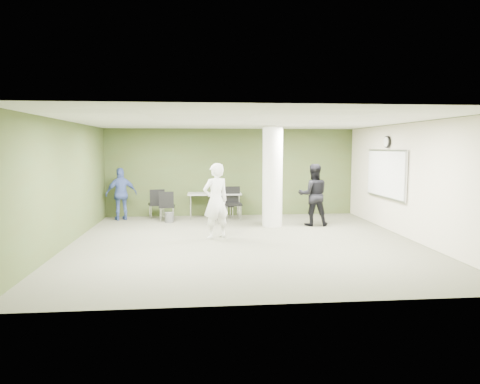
{
  "coord_description": "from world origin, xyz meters",
  "views": [
    {
      "loc": [
        -1.02,
        -9.77,
        2.21
      ],
      "look_at": [
        -0.01,
        1.0,
        1.07
      ],
      "focal_mm": 32.0,
      "sensor_mm": 36.0,
      "label": 1
    }
  ],
  "objects": [
    {
      "name": "wall_back",
      "position": [
        0.0,
        4.0,
        1.4
      ],
      "size": [
        8.0,
        2.8,
        0.02
      ],
      "primitive_type": "cube",
      "rotation": [
        1.57,
        0.0,
        0.0
      ],
      "color": "#464E25",
      "rests_on": "floor"
    },
    {
      "name": "chair_table_right",
      "position": [
        -0.03,
        3.1,
        0.59
      ],
      "size": [
        0.53,
        0.53,
        1.01
      ],
      "rotation": [
        0.0,
        0.0,
        0.04
      ],
      "color": "black",
      "rests_on": "floor"
    },
    {
      "name": "floor",
      "position": [
        0.0,
        0.0,
        0.0
      ],
      "size": [
        8.0,
        8.0,
        0.0
      ],
      "primitive_type": "plane",
      "color": "#595946",
      "rests_on": "ground"
    },
    {
      "name": "wall_left",
      "position": [
        -4.0,
        0.0,
        1.4
      ],
      "size": [
        0.02,
        8.0,
        2.8
      ],
      "primitive_type": "cube",
      "color": "#464E25",
      "rests_on": "floor"
    },
    {
      "name": "chair_back_right",
      "position": [
        -2.34,
        3.41,
        0.55
      ],
      "size": [
        0.56,
        0.56,
        0.94
      ],
      "rotation": [
        0.0,
        0.0,
        3.37
      ],
      "color": "black",
      "rests_on": "floor"
    },
    {
      "name": "ceiling",
      "position": [
        0.0,
        0.0,
        2.8
      ],
      "size": [
        8.0,
        8.0,
        0.0
      ],
      "primitive_type": "plane",
      "rotation": [
        3.14,
        0.0,
        0.0
      ],
      "color": "white",
      "rests_on": "wall_back"
    },
    {
      "name": "man_blue",
      "position": [
        -3.4,
        3.4,
        0.8
      ],
      "size": [
        1.01,
        0.71,
        1.59
      ],
      "primitive_type": "imported",
      "rotation": [
        0.0,
        0.0,
        3.53
      ],
      "color": "#4156A1",
      "rests_on": "floor"
    },
    {
      "name": "woman_white",
      "position": [
        -0.64,
        0.49,
        0.91
      ],
      "size": [
        0.79,
        0.69,
        1.83
      ],
      "primitive_type": "imported",
      "rotation": [
        0.0,
        0.0,
        3.6
      ],
      "color": "white",
      "rests_on": "floor"
    },
    {
      "name": "chair_table_left",
      "position": [
        -0.24,
        3.33,
        0.49
      ],
      "size": [
        0.47,
        0.47,
        0.85
      ],
      "rotation": [
        0.0,
        0.0,
        0.13
      ],
      "color": "black",
      "rests_on": "floor"
    },
    {
      "name": "folding_table",
      "position": [
        -0.56,
        3.5,
        0.74
      ],
      "size": [
        1.66,
        0.73,
        1.04
      ],
      "rotation": [
        0.0,
        0.0,
        -0.01
      ],
      "color": "#9C9B96",
      "rests_on": "floor"
    },
    {
      "name": "wall_clock",
      "position": [
        3.92,
        1.2,
        2.35
      ],
      "size": [
        0.06,
        0.32,
        0.32
      ],
      "color": "black",
      "rests_on": "wall_right_cream"
    },
    {
      "name": "man_black",
      "position": [
        2.16,
        1.95,
        0.87
      ],
      "size": [
        0.9,
        0.73,
        1.75
      ],
      "primitive_type": "imported",
      "rotation": [
        0.0,
        0.0,
        3.05
      ],
      "color": "black",
      "rests_on": "floor"
    },
    {
      "name": "column",
      "position": [
        1.0,
        2.0,
        1.4
      ],
      "size": [
        0.56,
        0.56,
        2.8
      ],
      "primitive_type": "cylinder",
      "color": "silver",
      "rests_on": "floor"
    },
    {
      "name": "whiteboard",
      "position": [
        3.92,
        1.2,
        1.5
      ],
      "size": [
        0.05,
        2.3,
        1.3
      ],
      "color": "silver",
      "rests_on": "wall_right_cream"
    },
    {
      "name": "wall_right_cream",
      "position": [
        4.0,
        0.0,
        1.4
      ],
      "size": [
        0.02,
        8.0,
        2.8
      ],
      "primitive_type": "cube",
      "color": "beige",
      "rests_on": "floor"
    },
    {
      "name": "wastebasket",
      "position": [
        -1.93,
        2.82,
        0.15
      ],
      "size": [
        0.26,
        0.26,
        0.3
      ],
      "primitive_type": "cylinder",
      "color": "#4C4C4C",
      "rests_on": "floor"
    },
    {
      "name": "chair_back_left",
      "position": [
        -2.01,
        2.99,
        0.53
      ],
      "size": [
        0.45,
        0.45,
        0.91
      ],
      "rotation": [
        0.0,
        0.0,
        3.15
      ],
      "color": "black",
      "rests_on": "floor"
    }
  ]
}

